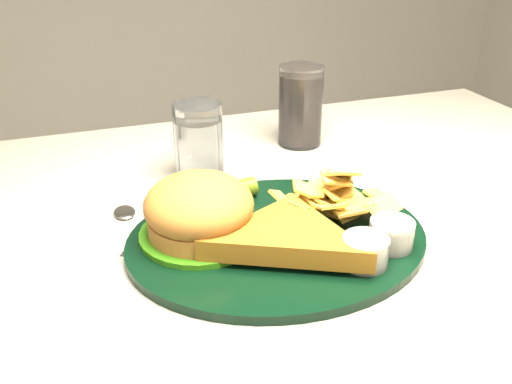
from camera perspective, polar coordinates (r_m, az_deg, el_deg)
dinner_plate at (r=0.66m, az=2.21°, el=-2.10°), size 0.36×0.31×0.08m
water_glass at (r=0.82m, az=-5.78°, el=5.03°), size 0.08×0.08×0.11m
cola_glass at (r=0.94m, az=4.47°, el=8.58°), size 0.07×0.07×0.13m
fork_napkin at (r=0.73m, az=11.73°, el=-2.57°), size 0.16×0.18×0.01m
spoon at (r=0.70m, az=-11.46°, el=-4.22°), size 0.10×0.13×0.01m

